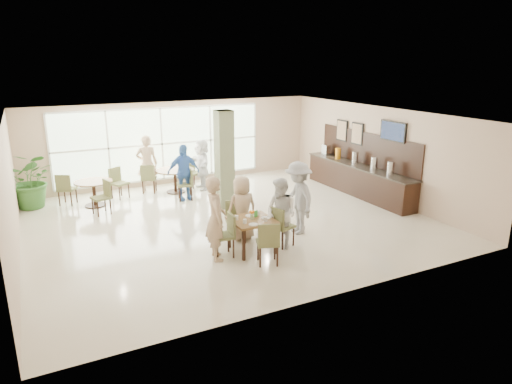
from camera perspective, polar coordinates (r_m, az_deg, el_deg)
name	(u,v)px	position (r m, az deg, el deg)	size (l,w,h in m)	color
ground	(229,221)	(12.19, -3.39, -3.67)	(10.00, 10.00, 0.00)	beige
room_shell	(228,159)	(11.72, -3.52, 4.18)	(10.00, 10.00, 10.00)	white
window_bank	(162,144)	(15.77, -11.67, 5.89)	(7.00, 0.04, 7.00)	silver
column	(224,160)	(13.02, -3.98, 4.03)	(0.45, 0.45, 2.80)	#636E4C
main_table	(252,223)	(10.13, -0.52, -3.94)	(0.92, 0.92, 0.75)	brown
round_table_left	(94,187)	(14.09, -19.63, 0.58)	(1.08, 1.08, 0.75)	brown
round_table_right	(175,174)	(14.88, -10.10, 2.19)	(1.21, 1.21, 0.75)	brown
chairs_main_table	(252,231)	(10.17, -0.47, -4.92)	(1.98, 1.99, 0.95)	brown
chairs_table_left	(96,190)	(14.15, -19.36, 0.27)	(2.12, 1.95, 0.95)	brown
chairs_table_right	(176,178)	(14.84, -9.98, 1.68)	(2.10, 1.82, 0.95)	brown
tabletop_clutter	(253,217)	(10.06, -0.38, -3.14)	(0.75, 0.74, 0.21)	white
buffet_counter	(358,177)	(14.82, 12.67, 1.82)	(0.64, 4.70, 1.95)	black
wall_tv	(393,131)	(13.85, 16.75, 7.29)	(0.06, 1.00, 0.58)	black
framed_art_a	(357,134)	(15.09, 12.53, 7.12)	(0.05, 0.55, 0.70)	black
framed_art_b	(342,130)	(15.71, 10.69, 7.58)	(0.05, 0.55, 0.70)	black
potted_plant	(31,180)	(14.57, -26.28, 1.34)	(1.48, 1.48, 1.64)	#356C2B
teen_left	(216,218)	(9.71, -5.06, -3.31)	(0.66, 0.44, 1.82)	tan
teen_far	(242,208)	(10.76, -1.77, -2.02)	(0.76, 0.41, 1.55)	tan
teen_right	(281,214)	(10.29, 3.14, -2.71)	(0.79, 0.61, 1.62)	white
teen_standing	(298,198)	(11.15, 5.27, -0.75)	(1.16, 0.67, 1.80)	#9A9A9C
adult_a	(183,172)	(13.98, -9.06, 2.44)	(1.01, 0.57, 1.72)	#4071C1
adult_b	(202,164)	(15.12, -6.78, 3.45)	(1.53, 0.66, 1.65)	white
adult_standing	(147,164)	(14.99, -13.47, 3.42)	(0.68, 0.45, 1.86)	tan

